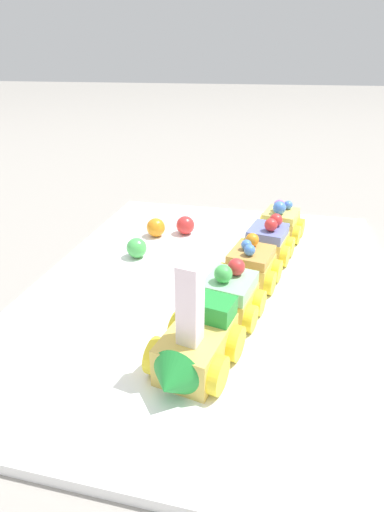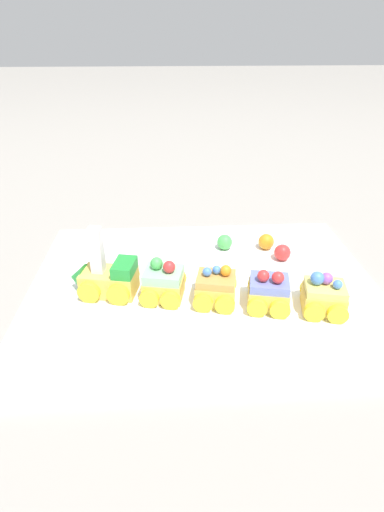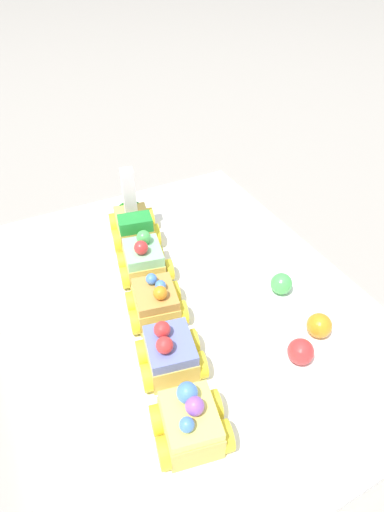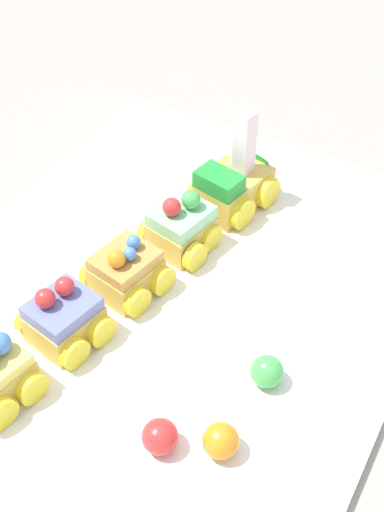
{
  "view_description": "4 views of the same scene",
  "coord_description": "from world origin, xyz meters",
  "px_view_note": "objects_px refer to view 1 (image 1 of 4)",
  "views": [
    {
      "loc": [
        0.46,
        0.08,
        0.28
      ],
      "look_at": [
        0.04,
        -0.02,
        0.07
      ],
      "focal_mm": 28.0,
      "sensor_mm": 36.0,
      "label": 1
    },
    {
      "loc": [
        0.06,
        0.58,
        0.4
      ],
      "look_at": [
        0.02,
        -0.03,
        0.06
      ],
      "focal_mm": 28.0,
      "sensor_mm": 36.0,
      "label": 2
    },
    {
      "loc": [
        -0.36,
        0.17,
        0.42
      ],
      "look_at": [
        0.04,
        -0.04,
        0.04
      ],
      "focal_mm": 28.0,
      "sensor_mm": 36.0,
      "label": 3
    },
    {
      "loc": [
        -0.43,
        -0.26,
        0.55
      ],
      "look_at": [
        0.02,
        -0.01,
        0.06
      ],
      "focal_mm": 50.0,
      "sensor_mm": 36.0,
      "label": 4
    }
  ],
  "objects_px": {
    "cake_train_locomotive": "(194,346)",
    "gumball_green": "(137,248)",
    "cake_car_lemon": "(280,223)",
    "gumball_orange": "(156,227)",
    "gumball_red": "(185,225)",
    "cake_car_blueberry": "(267,242)",
    "cake_car_caramel": "(251,267)",
    "cake_car_mint": "(229,297)"
  },
  "relations": [
    {
      "from": "gumball_green",
      "to": "cake_car_lemon",
      "type": "bearing_deg",
      "value": 121.49
    },
    {
      "from": "gumball_green",
      "to": "gumball_orange",
      "type": "bearing_deg",
      "value": 177.35
    },
    {
      "from": "cake_car_caramel",
      "to": "cake_car_mint",
      "type": "bearing_deg",
      "value": 0.11
    },
    {
      "from": "cake_car_mint",
      "to": "cake_car_caramel",
      "type": "distance_m",
      "value": 0.09
    },
    {
      "from": "cake_train_locomotive",
      "to": "gumball_orange",
      "type": "xyz_separation_m",
      "value": [
        -0.3,
        -0.14,
        -0.01
      ]
    },
    {
      "from": "cake_car_blueberry",
      "to": "gumball_red",
      "type": "bearing_deg",
      "value": -101.7
    },
    {
      "from": "cake_car_lemon",
      "to": "gumball_orange",
      "type": "height_order",
      "value": "cake_car_lemon"
    },
    {
      "from": "cake_car_caramel",
      "to": "gumball_green",
      "type": "distance_m",
      "value": 0.18
    },
    {
      "from": "cake_car_blueberry",
      "to": "gumball_green",
      "type": "distance_m",
      "value": 0.2
    },
    {
      "from": "cake_car_lemon",
      "to": "gumball_red",
      "type": "relative_size",
      "value": 2.68
    },
    {
      "from": "cake_car_caramel",
      "to": "gumball_orange",
      "type": "distance_m",
      "value": 0.21
    },
    {
      "from": "cake_car_mint",
      "to": "cake_car_blueberry",
      "type": "distance_m",
      "value": 0.17
    },
    {
      "from": "gumball_green",
      "to": "gumball_orange",
      "type": "xyz_separation_m",
      "value": [
        -0.08,
        0.0,
        0.0
      ]
    },
    {
      "from": "cake_train_locomotive",
      "to": "cake_car_caramel",
      "type": "xyz_separation_m",
      "value": [
        -0.18,
        0.04,
        -0.0
      ]
    },
    {
      "from": "gumball_green",
      "to": "cake_car_mint",
      "type": "bearing_deg",
      "value": 52.29
    },
    {
      "from": "cake_car_lemon",
      "to": "gumball_orange",
      "type": "relative_size",
      "value": 2.67
    },
    {
      "from": "cake_car_lemon",
      "to": "gumball_green",
      "type": "relative_size",
      "value": 2.75
    },
    {
      "from": "gumball_red",
      "to": "cake_car_mint",
      "type": "bearing_deg",
      "value": 25.42
    },
    {
      "from": "cake_car_blueberry",
      "to": "gumball_orange",
      "type": "relative_size",
      "value": 2.67
    },
    {
      "from": "cake_train_locomotive",
      "to": "cake_car_lemon",
      "type": "xyz_separation_m",
      "value": [
        -0.35,
        0.07,
        -0.0
      ]
    },
    {
      "from": "gumball_red",
      "to": "cake_car_blueberry",
      "type": "bearing_deg",
      "value": 66.9
    },
    {
      "from": "cake_car_caramel",
      "to": "gumball_green",
      "type": "height_order",
      "value": "cake_car_caramel"
    },
    {
      "from": "gumball_green",
      "to": "gumball_red",
      "type": "relative_size",
      "value": 0.98
    },
    {
      "from": "cake_car_mint",
      "to": "gumball_green",
      "type": "bearing_deg",
      "value": -116.31
    },
    {
      "from": "cake_car_caramel",
      "to": "gumball_green",
      "type": "xyz_separation_m",
      "value": [
        -0.04,
        -0.18,
        -0.01
      ]
    },
    {
      "from": "cake_car_blueberry",
      "to": "gumball_orange",
      "type": "distance_m",
      "value": 0.19
    },
    {
      "from": "gumball_green",
      "to": "gumball_orange",
      "type": "relative_size",
      "value": 0.97
    },
    {
      "from": "cake_car_caramel",
      "to": "cake_car_blueberry",
      "type": "bearing_deg",
      "value": 179.54
    },
    {
      "from": "cake_car_caramel",
      "to": "gumball_red",
      "type": "height_order",
      "value": "cake_car_caramel"
    },
    {
      "from": "cake_car_mint",
      "to": "gumball_green",
      "type": "distance_m",
      "value": 0.2
    },
    {
      "from": "cake_car_blueberry",
      "to": "gumball_orange",
      "type": "bearing_deg",
      "value": -90.45
    },
    {
      "from": "cake_car_lemon",
      "to": "cake_car_blueberry",
      "type": "bearing_deg",
      "value": 0.36
    },
    {
      "from": "cake_car_blueberry",
      "to": "gumball_green",
      "type": "relative_size",
      "value": 2.75
    },
    {
      "from": "cake_train_locomotive",
      "to": "cake_car_blueberry",
      "type": "bearing_deg",
      "value": 179.9
    },
    {
      "from": "cake_car_blueberry",
      "to": "cake_car_lemon",
      "type": "height_order",
      "value": "same"
    },
    {
      "from": "cake_car_blueberry",
      "to": "gumball_red",
      "type": "distance_m",
      "value": 0.16
    },
    {
      "from": "cake_car_mint",
      "to": "gumball_orange",
      "type": "relative_size",
      "value": 2.67
    },
    {
      "from": "cake_train_locomotive",
      "to": "gumball_green",
      "type": "xyz_separation_m",
      "value": [
        -0.22,
        -0.14,
        -0.01
      ]
    },
    {
      "from": "gumball_red",
      "to": "gumball_orange",
      "type": "height_order",
      "value": "same"
    },
    {
      "from": "cake_train_locomotive",
      "to": "cake_car_lemon",
      "type": "relative_size",
      "value": 1.42
    },
    {
      "from": "cake_car_caramel",
      "to": "gumball_orange",
      "type": "height_order",
      "value": "cake_car_caramel"
    },
    {
      "from": "cake_car_caramel",
      "to": "cake_car_blueberry",
      "type": "height_order",
      "value": "cake_car_blueberry"
    }
  ]
}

